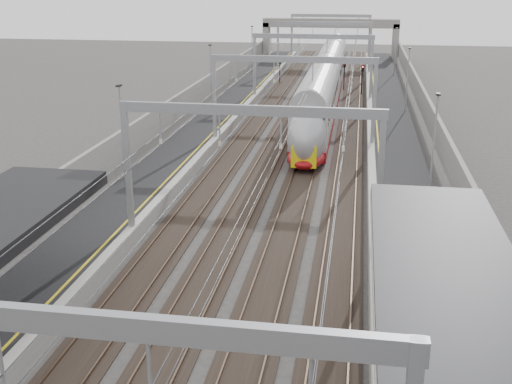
% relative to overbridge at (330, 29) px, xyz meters
% --- Properties ---
extents(platform_left, '(4.00, 120.00, 1.00)m').
position_rel_overbridge_xyz_m(platform_left, '(-8.00, -55.00, -4.81)').
color(platform_left, black).
rests_on(platform_left, ground).
extents(platform_right, '(4.00, 120.00, 1.00)m').
position_rel_overbridge_xyz_m(platform_right, '(8.00, -55.00, -4.81)').
color(platform_right, black).
rests_on(platform_right, ground).
extents(tracks, '(11.40, 140.00, 0.20)m').
position_rel_overbridge_xyz_m(tracks, '(0.00, -55.00, -5.26)').
color(tracks, black).
rests_on(tracks, ground).
extents(overhead_line, '(13.00, 140.00, 6.60)m').
position_rel_overbridge_xyz_m(overhead_line, '(0.00, -48.38, 0.83)').
color(overhead_line, gray).
rests_on(overhead_line, platform_left).
extents(overbridge, '(22.00, 2.20, 6.90)m').
position_rel_overbridge_xyz_m(overbridge, '(0.00, 0.00, 0.00)').
color(overbridge, slate).
rests_on(overbridge, ground).
extents(wall_left, '(0.30, 120.00, 3.20)m').
position_rel_overbridge_xyz_m(wall_left, '(-11.20, -55.00, -3.71)').
color(wall_left, slate).
rests_on(wall_left, ground).
extents(wall_right, '(0.30, 120.00, 3.20)m').
position_rel_overbridge_xyz_m(wall_right, '(11.20, -55.00, -3.71)').
color(wall_right, slate).
rests_on(wall_right, ground).
extents(train, '(2.86, 52.06, 4.51)m').
position_rel_overbridge_xyz_m(train, '(1.50, -40.19, -3.11)').
color(train, maroon).
rests_on(train, ground).
extents(signal_green, '(0.32, 0.32, 3.48)m').
position_rel_overbridge_xyz_m(signal_green, '(-5.20, -24.44, -2.89)').
color(signal_green, black).
rests_on(signal_green, ground).
extents(signal_red_near, '(0.32, 0.32, 3.48)m').
position_rel_overbridge_xyz_m(signal_red_near, '(3.20, -27.25, -2.89)').
color(signal_red_near, black).
rests_on(signal_red_near, ground).
extents(signal_red_far, '(0.32, 0.32, 3.48)m').
position_rel_overbridge_xyz_m(signal_red_far, '(5.40, -30.25, -2.89)').
color(signal_red_far, black).
rests_on(signal_red_far, ground).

